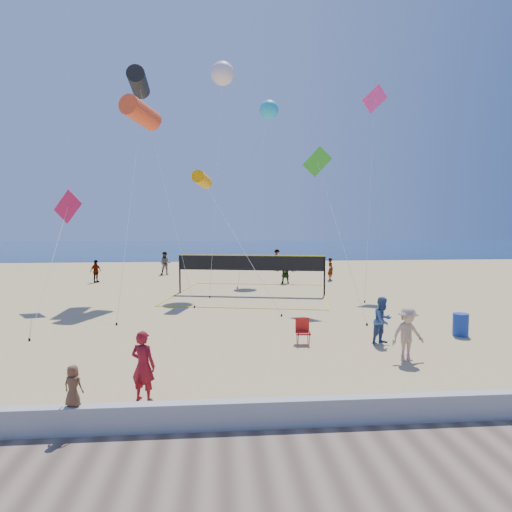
{
  "coord_description": "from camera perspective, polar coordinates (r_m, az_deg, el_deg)",
  "views": [
    {
      "loc": [
        0.18,
        -12.39,
        4.41
      ],
      "look_at": [
        1.42,
        2.0,
        3.29
      ],
      "focal_mm": 32.0,
      "sensor_mm": 36.0,
      "label": 1
    }
  ],
  "objects": [
    {
      "name": "bystander_a",
      "position": [
        17.1,
        15.56,
        -7.75
      ],
      "size": [
        1.03,
        0.97,
        1.69
      ],
      "primitive_type": "imported",
      "rotation": [
        0.0,
        0.0,
        0.53
      ],
      "color": "#334C7F",
      "rests_on": "ground"
    },
    {
      "name": "far_person_1",
      "position": [
        32.1,
        3.68,
        -1.95
      ],
      "size": [
        1.64,
        0.94,
        1.68
      ],
      "primitive_type": "imported",
      "rotation": [
        0.0,
        0.0,
        -0.3
      ],
      "color": "gray",
      "rests_on": "ground"
    },
    {
      "name": "volleyball_net",
      "position": [
        27.16,
        -0.66,
        -1.44
      ],
      "size": [
        10.48,
        10.37,
        2.38
      ],
      "rotation": [
        0.0,
        0.0,
        -0.2
      ],
      "color": "black",
      "rests_on": "ground"
    },
    {
      "name": "kite_1",
      "position": [
        30.42,
        -14.48,
        20.26
      ],
      "size": [
        4.14,
        7.21,
        13.49
      ],
      "rotation": [
        0.0,
        0.0,
        0.02
      ],
      "color": "black",
      "rests_on": "ground"
    },
    {
      "name": "ocean",
      "position": [
        74.52,
        -5.04,
        1.04
      ],
      "size": [
        140.0,
        50.0,
        0.03
      ],
      "primitive_type": "cube",
      "color": "navy",
      "rests_on": "ground"
    },
    {
      "name": "far_person_3",
      "position": [
        37.94,
        -11.27,
        -0.9
      ],
      "size": [
        0.96,
        0.78,
        1.87
      ],
      "primitive_type": "imported",
      "rotation": [
        0.0,
        0.0,
        -0.08
      ],
      "color": "gray",
      "rests_on": "ground"
    },
    {
      "name": "kite_4",
      "position": [
        24.16,
        7.95,
        10.7
      ],
      "size": [
        1.78,
        5.7,
        8.27
      ],
      "rotation": [
        0.0,
        0.0,
        -0.29
      ],
      "color": "green",
      "rests_on": "ground"
    },
    {
      "name": "kite_3",
      "position": [
        25.24,
        -22.6,
        5.22
      ],
      "size": [
        1.66,
        7.7,
        6.02
      ],
      "rotation": [
        0.0,
        0.0,
        -0.23
      ],
      "color": "#BA1648",
      "rests_on": "ground"
    },
    {
      "name": "kite_6",
      "position": [
        32.67,
        -4.22,
        21.78
      ],
      "size": [
        1.82,
        6.15,
        14.94
      ],
      "rotation": [
        0.0,
        0.0,
        0.19
      ],
      "color": "silver",
      "rests_on": "ground"
    },
    {
      "name": "kite_2",
      "position": [
        25.92,
        -6.75,
        9.47
      ],
      "size": [
        4.36,
        6.2,
        7.17
      ],
      "rotation": [
        0.0,
        0.0,
        -0.26
      ],
      "color": "#E69702",
      "rests_on": "ground"
    },
    {
      "name": "kite_7",
      "position": [
        36.51,
        1.63,
        17.79
      ],
      "size": [
        3.62,
        6.82,
        13.58
      ],
      "rotation": [
        0.0,
        0.0,
        0.19
      ],
      "color": "#23B2D6",
      "rests_on": "ground"
    },
    {
      "name": "seawall",
      "position": [
        10.25,
        -5.84,
        -19.22
      ],
      "size": [
        32.0,
        0.3,
        0.6
      ],
      "primitive_type": "cube",
      "color": "#AAAAA5",
      "rests_on": "ground"
    },
    {
      "name": "boardwalk",
      "position": [
        8.6,
        -6.06,
        -26.33
      ],
      "size": [
        32.0,
        3.6,
        0.03
      ],
      "primitive_type": "cube",
      "color": "#776251",
      "rests_on": "ground"
    },
    {
      "name": "far_person_4",
      "position": [
        44.17,
        2.63,
        -0.23
      ],
      "size": [
        0.78,
        1.15,
        1.64
      ],
      "primitive_type": "imported",
      "rotation": [
        0.0,
        0.0,
        1.75
      ],
      "color": "gray",
      "rests_on": "ground"
    },
    {
      "name": "far_person_0",
      "position": [
        34.46,
        -19.4,
        -1.82
      ],
      "size": [
        0.86,
        1.0,
        1.61
      ],
      "primitive_type": "imported",
      "rotation": [
        0.0,
        0.0,
        0.98
      ],
      "color": "gray",
      "rests_on": "ground"
    },
    {
      "name": "trash_barrel",
      "position": [
        19.33,
        24.21,
        -7.84
      ],
      "size": [
        0.74,
        0.74,
        0.86
      ],
      "primitive_type": "cylinder",
      "rotation": [
        0.0,
        0.0,
        0.36
      ],
      "color": "navy",
      "rests_on": "ground"
    },
    {
      "name": "kite_5",
      "position": [
        31.21,
        14.57,
        17.48
      ],
      "size": [
        3.12,
        5.51,
        13.09
      ],
      "rotation": [
        0.0,
        0.0,
        0.38
      ],
      "color": "#F5388B",
      "rests_on": "ground"
    },
    {
      "name": "toddler",
      "position": [
        10.43,
        -21.9,
        -14.8
      ],
      "size": [
        0.48,
        0.39,
        0.86
      ],
      "primitive_type": "imported",
      "rotation": [
        0.0,
        0.0,
        2.82
      ],
      "color": "brown",
      "rests_on": "seawall"
    },
    {
      "name": "bystander_b",
      "position": [
        15.29,
        18.41,
        -9.25
      ],
      "size": [
        1.2,
        0.82,
        1.71
      ],
      "primitive_type": "imported",
      "rotation": [
        0.0,
        0.0,
        0.18
      ],
      "color": "tan",
      "rests_on": "ground"
    },
    {
      "name": "woman",
      "position": [
        11.77,
        -13.93,
        -13.19
      ],
      "size": [
        0.75,
        0.63,
        1.74
      ],
      "primitive_type": "imported",
      "rotation": [
        0.0,
        0.0,
        2.74
      ],
      "color": "maroon",
      "rests_on": "ground"
    },
    {
      "name": "ground",
      "position": [
        13.15,
        -5.62,
        -15.18
      ],
      "size": [
        120.0,
        120.0,
        0.0
      ],
      "primitive_type": "plane",
      "color": "tan",
      "rests_on": "ground"
    },
    {
      "name": "kite_0",
      "position": [
        27.67,
        -14.2,
        16.93
      ],
      "size": [
        2.12,
        8.82,
        11.22
      ],
      "rotation": [
        0.0,
        0.0,
        -0.38
      ],
      "color": "#E14520",
      "rests_on": "ground"
    },
    {
      "name": "camp_chair",
      "position": [
        16.62,
        5.86,
        -9.13
      ],
      "size": [
        0.52,
        0.63,
        1.02
      ],
      "rotation": [
        0.0,
        0.0,
        -0.04
      ],
      "color": "red",
      "rests_on": "ground"
    },
    {
      "name": "far_person_2",
      "position": [
        34.11,
        9.3,
        -1.64
      ],
      "size": [
        0.48,
        0.66,
        1.66
      ],
      "primitive_type": "imported",
      "rotation": [
        0.0,
        0.0,
        1.72
      ],
      "color": "gray",
      "rests_on": "ground"
    }
  ]
}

